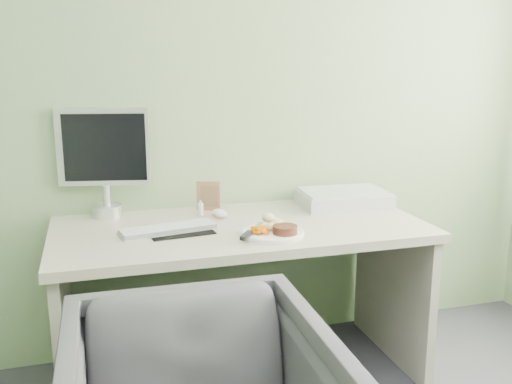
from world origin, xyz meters
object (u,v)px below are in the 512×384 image
object	(u,v)px
plate	(273,233)
scanner	(343,199)
monitor	(104,156)
desk	(241,264)

from	to	relation	value
plate	scanner	world-z (taller)	scanner
scanner	plate	bearing A→B (deg)	-139.54
scanner	monitor	xyz separation A→B (m)	(-1.12, 0.13, 0.24)
scanner	monitor	size ratio (longest dim) A/B	0.86
desk	scanner	world-z (taller)	scanner
desk	monitor	bearing A→B (deg)	150.39
desk	plate	world-z (taller)	plate
desk	plate	bearing A→B (deg)	-63.91
monitor	plate	bearing A→B (deg)	-25.84
plate	monitor	distance (m)	0.85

